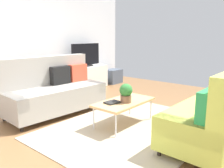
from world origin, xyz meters
TOP-DOWN VIEW (x-y plane):
  - ground_plane at (0.00, 0.00)m, footprint 7.68×7.68m
  - wall_far at (0.00, 2.80)m, footprint 6.40×0.12m
  - area_rug at (-0.02, -0.26)m, footprint 2.90×2.20m
  - couch_beige at (-0.35, 1.36)m, footprint 1.94×0.95m
  - couch_green at (0.31, -1.48)m, footprint 1.91×0.87m
  - coffee_table at (0.03, -0.06)m, footprint 1.10×0.56m
  - tv_console at (1.54, 2.46)m, footprint 1.40×0.44m
  - tv at (1.54, 2.44)m, footprint 1.00×0.20m
  - storage_trunk at (2.64, 2.36)m, footprint 0.52×0.40m
  - potted_plant at (-0.02, -0.13)m, footprint 0.21×0.21m
  - table_book_0 at (-0.19, 0.01)m, footprint 0.26×0.21m
  - vase_0 at (0.96, 2.51)m, footprint 0.09×0.09m
  - vase_1 at (1.11, 2.51)m, footprint 0.08×0.08m
  - bottle_0 at (1.26, 2.42)m, footprint 0.04×0.04m
  - bottle_1 at (1.35, 2.42)m, footprint 0.05×0.05m

SIDE VIEW (x-z plane):
  - ground_plane at x=0.00m, z-range 0.00..0.00m
  - area_rug at x=-0.02m, z-range 0.00..0.01m
  - storage_trunk at x=2.64m, z-range 0.00..0.44m
  - tv_console at x=1.54m, z-range 0.00..0.64m
  - coffee_table at x=0.03m, z-range 0.18..0.60m
  - table_book_0 at x=-0.19m, z-range 0.42..0.45m
  - couch_beige at x=-0.35m, z-range -0.10..1.00m
  - couch_green at x=0.31m, z-range -0.10..1.00m
  - potted_plant at x=-0.02m, z-range 0.43..0.74m
  - vase_1 at x=1.11m, z-range 0.64..0.77m
  - vase_0 at x=0.96m, z-range 0.64..0.78m
  - bottle_1 at x=1.35m, z-range 0.64..0.87m
  - bottle_0 at x=1.26m, z-range 0.64..0.87m
  - tv at x=1.54m, z-range 0.63..1.27m
  - wall_far at x=0.00m, z-range 0.00..2.90m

